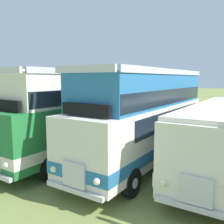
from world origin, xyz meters
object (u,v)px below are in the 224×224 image
at_px(bus_first_in_row, 51,115).
at_px(bus_second_in_row, 91,110).
at_px(bus_third_in_row, 146,115).
at_px(bus_fourth_in_row, 224,133).

height_order(bus_first_in_row, bus_second_in_row, bus_second_in_row).
relative_size(bus_first_in_row, bus_third_in_row, 0.97).
distance_m(bus_second_in_row, bus_third_in_row, 3.42).
bearing_deg(bus_first_in_row, bus_second_in_row, -4.09).
distance_m(bus_first_in_row, bus_third_in_row, 6.87).
xyz_separation_m(bus_third_in_row, bus_fourth_in_row, (3.42, 0.61, -0.61)).
bearing_deg(bus_third_in_row, bus_second_in_row, 179.18).
bearing_deg(bus_fourth_in_row, bus_third_in_row, -169.84).
bearing_deg(bus_second_in_row, bus_third_in_row, -0.82).
distance_m(bus_second_in_row, bus_fourth_in_row, 6.89).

